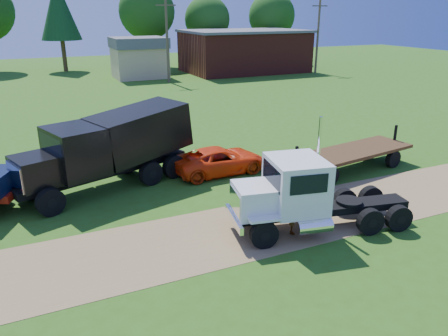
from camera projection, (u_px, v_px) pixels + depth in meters
name	position (u px, v px, depth m)	size (l,w,h in m)	color
ground	(294.00, 218.00, 17.12)	(140.00, 140.00, 0.00)	#2F5312
dirt_track	(294.00, 218.00, 17.12)	(120.00, 4.20, 0.01)	brown
white_semi_tractor	(297.00, 195.00, 15.76)	(6.99, 3.41, 4.13)	black
black_dump_truck	(112.00, 145.00, 19.69)	(8.34, 4.87, 3.56)	black
orange_pickup	(220.00, 160.00, 21.73)	(2.17, 4.71, 1.31)	red
flatbed_trailer	(349.00, 155.00, 22.00)	(7.54, 3.26, 1.87)	#31210F
spectator_a	(296.00, 209.00, 15.74)	(0.68, 0.44, 1.85)	#999999
spectator_b	(151.00, 142.00, 24.04)	(0.81, 0.63, 1.66)	#999999
brick_building	(244.00, 51.00, 57.46)	(15.40, 10.40, 5.30)	maroon
tan_shed	(139.00, 57.00, 52.10)	(6.20, 5.40, 4.70)	tan
utility_poles	(167.00, 39.00, 47.81)	(42.20, 0.28, 9.00)	#493529
tree_row	(114.00, 15.00, 58.86)	(55.38, 13.29, 11.60)	#392317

